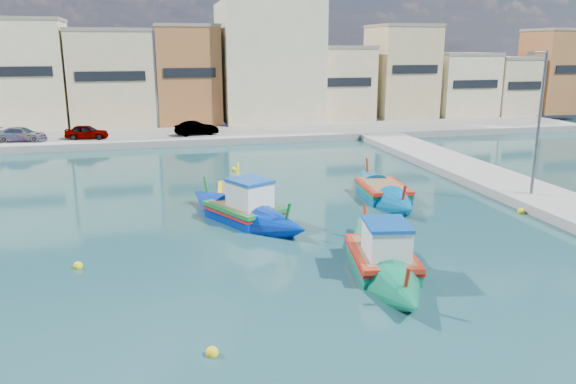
{
  "coord_description": "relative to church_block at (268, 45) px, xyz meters",
  "views": [
    {
      "loc": [
        -2.09,
        -19.39,
        8.16
      ],
      "look_at": [
        4.0,
        6.0,
        1.4
      ],
      "focal_mm": 35.0,
      "sensor_mm": 36.0,
      "label": 1
    }
  ],
  "objects": [
    {
      "name": "north_townhouses",
      "position": [
        -3.32,
        -0.64,
        -3.41
      ],
      "size": [
        83.2,
        7.87,
        10.19
      ],
      "color": "beige",
      "rests_on": "ground"
    },
    {
      "name": "quay_street_lamp",
      "position": [
        7.44,
        -34.0,
        -4.07
      ],
      "size": [
        1.18,
        0.16,
        8.0
      ],
      "color": "#595B60",
      "rests_on": "ground"
    },
    {
      "name": "north_quay",
      "position": [
        -10.0,
        -8.0,
        -8.11
      ],
      "size": [
        80.0,
        8.0,
        0.6
      ],
      "primitive_type": "cube",
      "color": "gray",
      "rests_on": "ground"
    },
    {
      "name": "luzzu_green",
      "position": [
        -7.8,
        -30.11,
        -8.12
      ],
      "size": [
        3.25,
        8.72,
        2.68
      ],
      "color": "#0B784B",
      "rests_on": "ground"
    },
    {
      "name": "luzzu_cyan_mid",
      "position": [
        0.12,
        -31.23,
        -8.12
      ],
      "size": [
        3.07,
        9.49,
        2.75
      ],
      "color": "#005C9B",
      "rests_on": "ground"
    },
    {
      "name": "church_block",
      "position": [
        0.0,
        0.0,
        0.0
      ],
      "size": [
        10.0,
        10.0,
        19.1
      ],
      "color": "beige",
      "rests_on": "ground"
    },
    {
      "name": "mooring_buoys",
      "position": [
        -8.98,
        -34.52,
        -8.33
      ],
      "size": [
        26.2,
        23.71,
        0.36
      ],
      "color": "yellow",
      "rests_on": "ground"
    },
    {
      "name": "ground",
      "position": [
        -10.0,
        -40.0,
        -8.41
      ],
      "size": [
        160.0,
        160.0,
        0.0
      ],
      "primitive_type": "plane",
      "color": "#133B3A",
      "rests_on": "ground"
    },
    {
      "name": "luzzu_turquoise_cabin",
      "position": [
        -3.99,
        -40.91,
        -8.04
      ],
      "size": [
        3.73,
        9.84,
        3.09
      ],
      "color": "#0B764D",
      "rests_on": "ground"
    },
    {
      "name": "parked_cars",
      "position": [
        -16.83,
        -9.5,
        -7.21
      ],
      "size": [
        18.41,
        2.24,
        1.23
      ],
      "color": "#4C1919",
      "rests_on": "north_quay"
    },
    {
      "name": "luzzu_blue_cabin",
      "position": [
        -8.08,
        -33.59,
        -8.01
      ],
      "size": [
        6.19,
        9.14,
        3.24
      ],
      "color": "#0029A9",
      "rests_on": "ground"
    }
  ]
}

